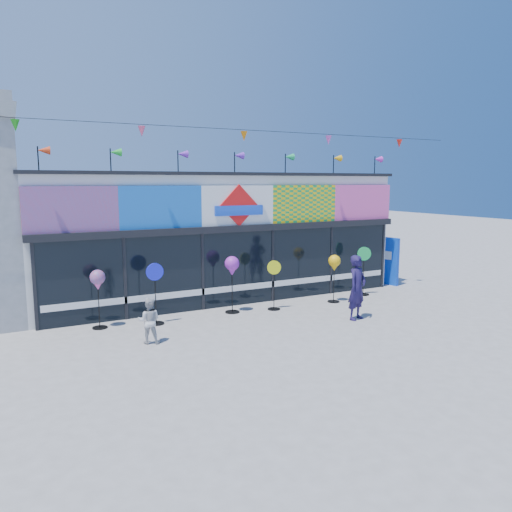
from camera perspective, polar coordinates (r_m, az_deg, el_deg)
ground at (r=12.79m, az=4.76°, el=-8.88°), size 80.00×80.00×0.00m
kite_shop at (r=17.60m, az=-5.61°, el=2.69°), size 16.00×5.70×5.31m
blue_sign at (r=19.24m, az=14.88°, el=-0.54°), size 0.29×0.89×1.77m
spinner_0 at (r=13.57m, az=-17.64°, el=-2.80°), size 0.39×0.39×1.56m
spinner_1 at (r=13.65m, az=-11.43°, el=-4.07°), size 0.47×0.43×1.67m
spinner_2 at (r=14.50m, az=-2.76°, el=-1.33°), size 0.42×0.42×1.68m
spinner_3 at (r=14.94m, az=2.07°, el=-3.19°), size 0.41×0.38×1.49m
spinner_4 at (r=15.97m, az=8.94°, el=-0.95°), size 0.39×0.39×1.52m
spinner_5 at (r=17.23m, az=12.20°, el=-1.54°), size 0.44×0.42×1.64m
adult_man at (r=14.13m, az=11.49°, el=-3.56°), size 0.77×0.64×1.81m
child at (r=12.18m, az=-12.12°, el=-7.25°), size 0.61×0.50×1.10m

